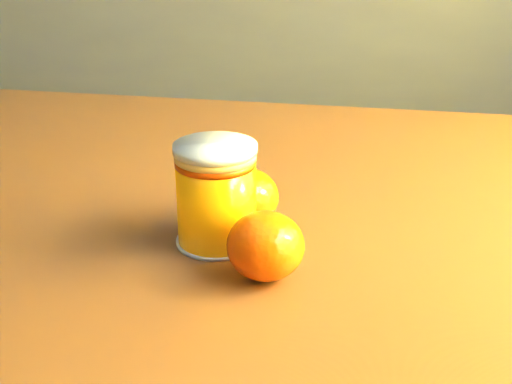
{
  "coord_description": "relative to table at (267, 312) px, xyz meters",
  "views": [
    {
      "loc": [
        1.01,
        -0.41,
        1.07
      ],
      "look_at": [
        0.96,
        0.14,
        0.84
      ],
      "focal_mm": 50.0,
      "sensor_mm": 36.0,
      "label": 1
    }
  ],
  "objects": [
    {
      "name": "juice_glass",
      "position": [
        -0.04,
        -0.05,
        0.14
      ],
      "size": [
        0.07,
        0.07,
        0.09
      ],
      "rotation": [
        0.0,
        0.0,
        0.34
      ],
      "color": "orange",
      "rests_on": "table"
    },
    {
      "name": "orange_front",
      "position": [
        0.0,
        -0.11,
        0.13
      ],
      "size": [
        0.07,
        0.07,
        0.05
      ],
      "primitive_type": "ellipsoid",
      "rotation": [
        0.0,
        0.0,
        -0.24
      ],
      "color": "#FF4E05",
      "rests_on": "table"
    },
    {
      "name": "table",
      "position": [
        0.0,
        0.0,
        0.0
      ],
      "size": [
        1.12,
        0.84,
        0.79
      ],
      "rotation": [
        0.0,
        0.0,
        -0.1
      ],
      "color": "brown",
      "rests_on": "ground"
    },
    {
      "name": "orange_back",
      "position": [
        -0.02,
        -0.01,
        0.13
      ],
      "size": [
        0.08,
        0.08,
        0.05
      ],
      "primitive_type": "ellipsoid",
      "rotation": [
        0.0,
        0.0,
        -0.37
      ],
      "color": "#FF4E05",
      "rests_on": "table"
    }
  ]
}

